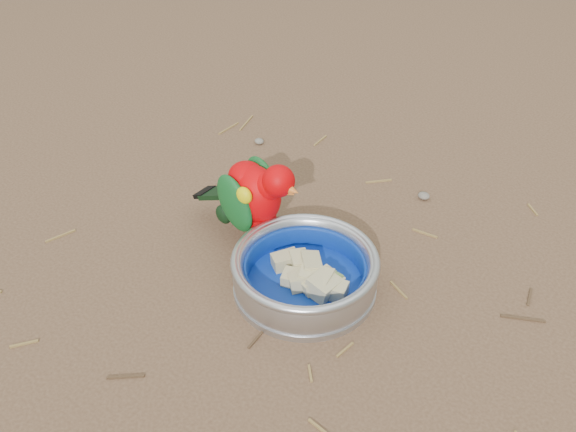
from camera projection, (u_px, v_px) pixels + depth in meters
The scene contains 6 objects.
ground at pixel (294, 305), 0.92m from camera, with size 60.00×60.00×0.00m, color brown.
food_bowl at pixel (305, 285), 0.94m from camera, with size 0.21×0.21×0.02m, color #B2B2BA.
bowl_wall at pixel (305, 270), 0.92m from camera, with size 0.21×0.21×0.04m, color #B2B2BA, non-canonical shape.
fruit_wedges at pixel (305, 273), 0.92m from camera, with size 0.13×0.13×0.03m, color tan, non-canonical shape.
lory_parrot at pixel (256, 202), 0.99m from camera, with size 0.09×0.19×0.15m, color #D20004, non-canonical shape.
ground_debris at pixel (309, 271), 0.97m from camera, with size 0.90×0.80×0.01m, color olive, non-canonical shape.
Camera 1 is at (0.41, -0.51, 0.65)m, focal length 40.00 mm.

